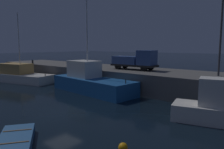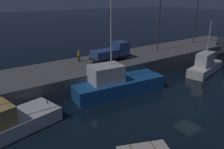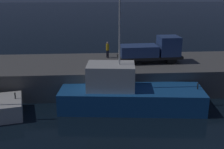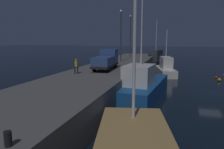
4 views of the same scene
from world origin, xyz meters
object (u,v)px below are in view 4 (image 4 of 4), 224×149
(mooring_buoy_near, at_px, (219,80))
(bollard_west, at_px, (150,55))
(fishing_trawler_red, at_px, (142,86))
(mooring_buoy_mid, at_px, (216,77))
(lamp_post_west, at_px, (121,32))
(fishing_boat_orange, at_px, (165,69))
(utility_truck, at_px, (106,60))
(fishing_boat_blue, at_px, (156,61))
(dockworker, at_px, (76,65))
(lamp_post_east, at_px, (130,33))
(bollard_central, at_px, (8,139))

(mooring_buoy_near, bearing_deg, bollard_west, 43.45)
(mooring_buoy_near, distance_m, bollard_west, 17.55)
(fishing_trawler_red, distance_m, mooring_buoy_near, 15.72)
(mooring_buoy_mid, relative_size, lamp_post_west, 0.04)
(fishing_boat_orange, xyz_separation_m, mooring_buoy_mid, (-0.95, -8.10, -0.96))
(bollard_west, bearing_deg, utility_truck, 172.12)
(mooring_buoy_mid, xyz_separation_m, lamp_post_west, (-1.93, 15.51, 7.27))
(fishing_boat_blue, height_order, mooring_buoy_mid, fishing_boat_blue)
(fishing_boat_blue, bearing_deg, utility_truck, 170.54)
(utility_truck, bearing_deg, dockworker, 152.98)
(lamp_post_west, bearing_deg, bollard_west, -16.56)
(fishing_boat_blue, height_order, bollard_west, fishing_boat_blue)
(fishing_trawler_red, xyz_separation_m, lamp_post_west, (12.81, 5.65, 6.20))
(dockworker, distance_m, bollard_west, 26.47)
(lamp_post_east, height_order, bollard_west, lamp_post_east)
(lamp_post_east, relative_size, bollard_west, 18.17)
(mooring_buoy_near, relative_size, dockworker, 0.30)
(fishing_boat_orange, bearing_deg, fishing_boat_blue, 12.46)
(fishing_trawler_red, relative_size, lamp_post_west, 1.39)
(utility_truck, xyz_separation_m, bollard_central, (-19.83, -2.74, -0.93))
(fishing_boat_blue, bearing_deg, bollard_central, 178.20)
(lamp_post_west, distance_m, bollard_west, 13.38)
(mooring_buoy_near, height_order, mooring_buoy_mid, mooring_buoy_near)
(mooring_buoy_mid, bearing_deg, lamp_post_west, 97.08)
(fishing_trawler_red, height_order, fishing_boat_blue, fishing_trawler_red)
(mooring_buoy_near, relative_size, lamp_post_east, 0.06)
(fishing_trawler_red, distance_m, bollard_west, 24.94)
(fishing_trawler_red, relative_size, fishing_boat_blue, 1.04)
(lamp_post_east, xyz_separation_m, dockworker, (-24.49, 1.03, -4.17))
(bollard_central, bearing_deg, mooring_buoy_near, -22.88)
(fishing_boat_orange, xyz_separation_m, lamp_post_east, (7.65, 7.98, 6.43))
(fishing_trawler_red, bearing_deg, bollard_west, 4.81)
(bollard_west, bearing_deg, bollard_central, 179.63)
(fishing_boat_blue, distance_m, mooring_buoy_mid, 17.11)
(fishing_trawler_red, height_order, lamp_post_west, fishing_trawler_red)
(fishing_trawler_red, distance_m, fishing_boat_orange, 15.79)
(utility_truck, xyz_separation_m, dockworker, (-4.22, 2.15, -0.27))
(dockworker, xyz_separation_m, bollard_west, (25.96, -5.16, -0.70))
(utility_truck, distance_m, bollard_central, 20.04)
(fishing_trawler_red, relative_size, utility_truck, 1.94)
(dockworker, bearing_deg, fishing_boat_orange, -28.15)
(lamp_post_west, bearing_deg, lamp_post_east, 3.06)
(lamp_post_east, height_order, utility_truck, lamp_post_east)
(fishing_boat_blue, bearing_deg, mooring_buoy_mid, -140.74)
(lamp_post_west, distance_m, utility_truck, 10.46)
(dockworker, relative_size, bollard_west, 3.41)
(mooring_buoy_mid, bearing_deg, fishing_boat_blue, 39.26)
(dockworker, bearing_deg, mooring_buoy_mid, -47.11)
(fishing_boat_orange, bearing_deg, bollard_central, 172.77)
(mooring_buoy_mid, relative_size, bollard_central, 0.65)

